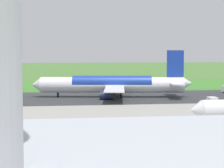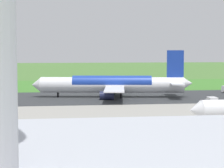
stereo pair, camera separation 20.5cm
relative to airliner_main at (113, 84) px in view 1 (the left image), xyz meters
name	(u,v)px [view 1 (the left image)]	position (x,y,z in m)	size (l,w,h in m)	color
ground_plane	(125,97)	(-3.93, -0.06, -4.35)	(800.00, 800.00, 0.00)	#477233
runway_asphalt	(125,97)	(-3.93, -0.06, -4.32)	(600.00, 41.75, 0.06)	#2D3033
apron_concrete	(173,127)	(-3.93, 59.23, -4.33)	(440.00, 110.00, 0.05)	gray
grass_verge_foreground	(107,86)	(-3.93, -45.68, -4.33)	(600.00, 80.00, 0.04)	#3C782B
airliner_main	(113,84)	(0.00, 0.00, 0.00)	(54.01, 44.40, 15.88)	white
service_truck_fuel	(212,101)	(-24.37, 27.06, -2.95)	(2.67, 5.95, 2.65)	gray
no_stopping_sign	(63,83)	(15.30, -45.63, -2.72)	(0.60, 0.10, 2.76)	slate
traffic_cone_orange	(52,86)	(20.01, -48.24, -4.08)	(0.40, 0.40, 0.55)	orange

